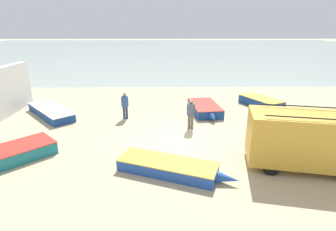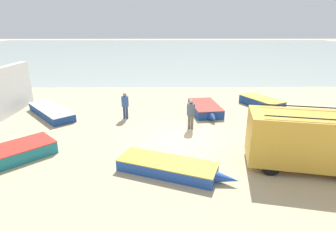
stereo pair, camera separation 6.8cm
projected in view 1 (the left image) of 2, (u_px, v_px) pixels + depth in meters
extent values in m
plane|color=tan|center=(178.00, 139.00, 13.74)|extent=(200.00, 200.00, 0.00)
cube|color=#99A89E|center=(167.00, 49.00, 62.83)|extent=(120.00, 80.00, 0.01)
cube|color=gold|center=(308.00, 139.00, 10.61)|extent=(4.92, 2.87, 2.05)
cylinder|color=black|center=(333.00, 154.00, 11.45)|extent=(0.73, 0.36, 0.70)
cylinder|color=black|center=(265.00, 148.00, 11.97)|extent=(0.73, 0.36, 0.70)
cylinder|color=black|center=(271.00, 167.00, 10.41)|extent=(0.73, 0.36, 0.70)
cylinder|color=black|center=(307.00, 106.00, 10.94)|extent=(3.71, 0.84, 0.05)
cylinder|color=black|center=(319.00, 119.00, 9.53)|extent=(3.71, 0.84, 0.05)
cube|color=navy|center=(205.00, 108.00, 17.85)|extent=(2.06, 3.41, 0.54)
cone|color=navy|center=(213.00, 118.00, 16.01)|extent=(0.60, 0.77, 0.52)
cube|color=#B22D23|center=(205.00, 105.00, 17.78)|extent=(1.57, 0.38, 0.05)
cube|color=#B22D23|center=(205.00, 104.00, 17.75)|extent=(2.08, 3.44, 0.04)
cube|color=#234CA3|center=(167.00, 167.00, 10.60)|extent=(4.17, 2.65, 0.45)
cone|color=#234CA3|center=(228.00, 179.00, 9.80)|extent=(0.97, 0.72, 0.43)
cube|color=gold|center=(167.00, 164.00, 10.55)|extent=(0.62, 1.19, 0.05)
cube|color=gold|center=(167.00, 162.00, 10.52)|extent=(4.21, 2.68, 0.04)
cube|color=navy|center=(261.00, 102.00, 19.15)|extent=(2.71, 3.44, 0.60)
cone|color=navy|center=(282.00, 109.00, 17.56)|extent=(0.82, 0.87, 0.57)
cube|color=gold|center=(261.00, 99.00, 19.07)|extent=(1.29, 0.79, 0.05)
cube|color=gold|center=(261.00, 98.00, 19.04)|extent=(2.74, 3.47, 0.04)
cube|color=#1E757F|center=(0.00, 158.00, 11.22)|extent=(4.27, 4.24, 0.55)
cube|color=navy|center=(51.00, 112.00, 17.17)|extent=(4.06, 4.27, 0.48)
cone|color=navy|center=(36.00, 103.00, 19.08)|extent=(1.01, 1.04, 0.45)
cube|color=silver|center=(50.00, 110.00, 17.12)|extent=(1.06, 0.99, 0.05)
cube|color=silver|center=(50.00, 109.00, 17.09)|extent=(4.11, 4.32, 0.04)
cylinder|color=#5B564C|center=(189.00, 122.00, 14.99)|extent=(0.16, 0.16, 0.85)
cylinder|color=#5B564C|center=(192.00, 122.00, 14.93)|extent=(0.16, 0.16, 0.85)
cylinder|color=#424C5B|center=(191.00, 109.00, 14.71)|extent=(0.46, 0.46, 0.67)
sphere|color=tan|center=(191.00, 102.00, 14.56)|extent=(0.23, 0.23, 0.23)
cylinder|color=navy|center=(124.00, 112.00, 16.59)|extent=(0.15, 0.15, 0.82)
cylinder|color=navy|center=(127.00, 112.00, 16.59)|extent=(0.15, 0.15, 0.82)
cylinder|color=#335189|center=(125.00, 101.00, 16.35)|extent=(0.44, 0.44, 0.65)
sphere|color=tan|center=(124.00, 95.00, 16.20)|extent=(0.22, 0.22, 0.22)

